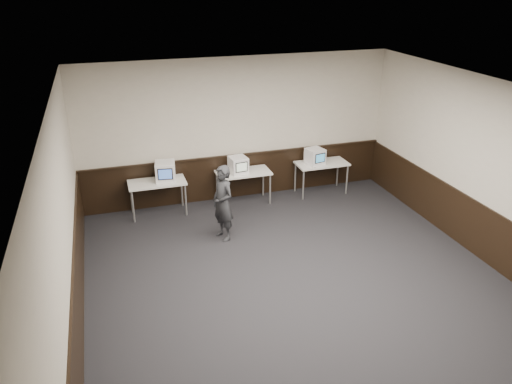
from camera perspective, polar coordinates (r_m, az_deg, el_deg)
The scene contains 16 objects.
floor at distance 8.41m, azimuth 5.52°, elevation -11.18°, with size 8.00×8.00×0.00m, color black.
ceiling at distance 7.08m, azimuth 6.55°, elevation 10.53°, with size 8.00×8.00×0.00m, color white.
back_wall at distance 11.14m, azimuth -2.09°, elevation 7.13°, with size 7.00×7.00×0.00m, color beige.
left_wall at distance 7.10m, azimuth -21.08°, elevation -4.80°, with size 8.00×8.00×0.00m, color beige.
right_wall at distance 9.47m, azimuth 25.88°, elevation 1.55°, with size 8.00×8.00×0.00m, color beige.
wainscot_back at distance 11.49m, azimuth -1.98°, elevation 1.84°, with size 6.98×0.04×1.00m, color black.
wainscot_left at distance 7.66m, azimuth -19.70°, elevation -12.03°, with size 0.04×7.98×1.00m, color black.
wainscot_right at distance 9.89m, azimuth 24.66°, elevation -4.36°, with size 0.04×7.98×1.00m, color black.
wainscot_rail at distance 11.29m, azimuth -1.99°, elevation 4.25°, with size 6.98×0.06×0.04m, color black.
desk_left at distance 10.76m, azimuth -11.24°, elevation 0.82°, with size 1.20×0.60×0.75m.
desk_center at distance 11.08m, azimuth -1.47°, elevation 1.99°, with size 1.20×0.60×0.75m.
desk_right at distance 11.71m, azimuth 7.51°, elevation 3.02°, with size 1.20×0.60×0.75m.
emac_left at distance 10.69m, azimuth -10.32°, elevation 2.34°, with size 0.47×0.49×0.41m.
emac_center at distance 10.93m, azimuth -2.04°, elevation 3.10°, with size 0.41×0.43×0.37m.
emac_right at distance 11.53m, azimuth 6.77°, elevation 4.07°, with size 0.44×0.46×0.37m.
person at distance 9.57m, azimuth -3.80°, elevation -1.27°, with size 0.55×0.36×1.51m, color #26272C.
Camera 1 is at (-2.80, -6.29, 4.83)m, focal length 35.00 mm.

